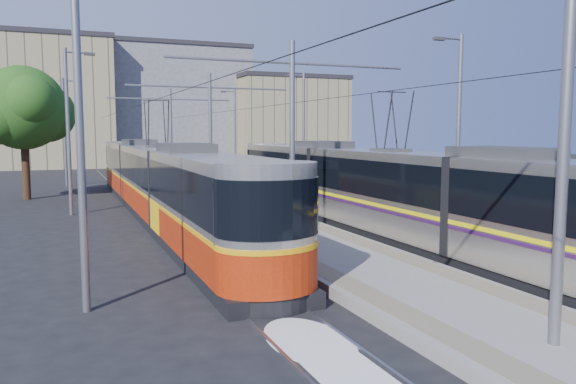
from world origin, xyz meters
name	(u,v)px	position (x,y,z in m)	size (l,w,h in m)	color
ground	(419,299)	(0.00, 0.00, 0.00)	(160.00, 160.00, 0.00)	black
platform	(226,207)	(0.00, 17.00, 0.15)	(4.00, 50.00, 0.30)	gray
tactile_strip_left	(198,205)	(-1.45, 17.00, 0.30)	(0.70, 50.00, 0.01)	gray
tactile_strip_right	(252,202)	(1.45, 17.00, 0.30)	(0.70, 50.00, 0.01)	gray
rails	(226,209)	(0.00, 17.00, 0.02)	(8.71, 70.00, 0.03)	gray
track_arrow	(345,370)	(-3.60, -3.00, 0.01)	(1.20, 5.00, 0.01)	silver
tram_left	(158,181)	(-3.60, 16.08, 1.70)	(2.43, 32.37, 5.50)	black
tram_right	(390,189)	(3.60, 7.01, 1.86)	(2.43, 28.91, 5.50)	black
catenary	(242,121)	(0.00, 14.15, 4.52)	(9.20, 70.00, 7.00)	gray
street_lamps	(206,129)	(0.00, 21.00, 4.18)	(15.18, 38.22, 8.00)	gray
shelter	(244,185)	(0.15, 14.34, 1.49)	(0.75, 1.10, 2.28)	black
tree	(29,110)	(-9.51, 25.97, 5.35)	(5.45, 5.03, 7.91)	#382314
building_left	(38,102)	(-10.00, 60.00, 7.42)	(16.32, 12.24, 14.82)	gray
building_centre	(171,106)	(6.00, 64.00, 7.51)	(18.36, 14.28, 14.99)	gray
building_right	(287,120)	(20.00, 58.00, 5.63)	(14.28, 10.20, 11.24)	gray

